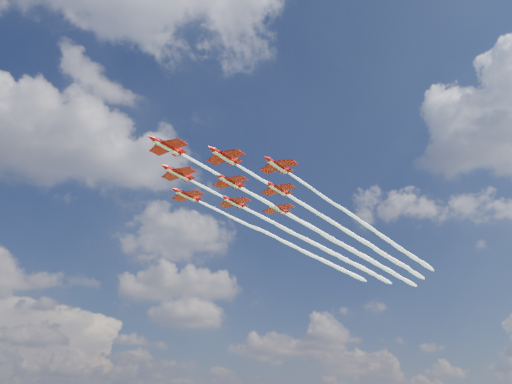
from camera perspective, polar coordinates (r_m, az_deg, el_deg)
jet_lead at (r=152.03m, az=4.91°, el=-3.23°), size 95.99×72.41×2.65m
jet_row2_port at (r=157.86m, az=9.30°, el=-3.80°), size 95.99×72.41×2.65m
jet_row2_starb at (r=164.49m, az=4.73°, el=-4.90°), size 95.99×72.41×2.65m
jet_row3_port at (r=164.56m, az=13.36°, el=-4.31°), size 95.99×72.41×2.65m
jet_row3_centre at (r=170.29m, az=8.81°, el=-5.38°), size 95.99×72.41×2.65m
jet_row3_starb at (r=177.06m, az=4.57°, el=-6.33°), size 95.99×72.41×2.65m
jet_row4_port at (r=176.90m, az=12.61°, el=-5.80°), size 95.99×72.41×2.65m
jet_row4_starb at (r=182.84m, az=8.39°, el=-6.74°), size 95.99×72.41×2.65m
jet_tail at (r=189.37m, az=11.96°, el=-7.09°), size 95.99×72.41×2.65m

